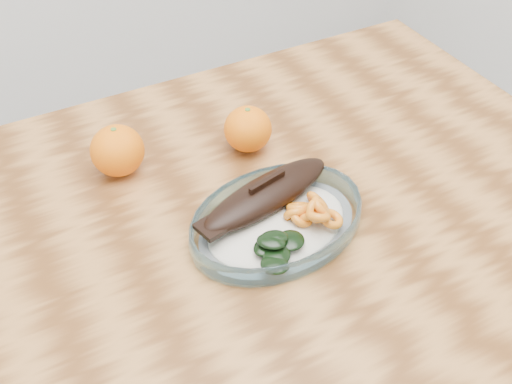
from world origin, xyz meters
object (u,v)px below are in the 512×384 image
at_px(dining_table, 218,291).
at_px(plated_meal, 277,219).
at_px(orange_right, 248,129).
at_px(orange_left, 117,151).

height_order(dining_table, plated_meal, plated_meal).
height_order(dining_table, orange_right, orange_right).
xyz_separation_m(plated_meal, orange_right, (0.05, 0.17, 0.02)).
distance_m(plated_meal, orange_right, 0.18).
bearing_deg(dining_table, orange_right, 50.57).
relative_size(plated_meal, orange_left, 6.43).
bearing_deg(orange_left, dining_table, -72.92).
bearing_deg(dining_table, orange_left, 107.08).
bearing_deg(orange_right, orange_left, 168.82).
xyz_separation_m(orange_left, orange_right, (0.19, -0.04, -0.00)).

